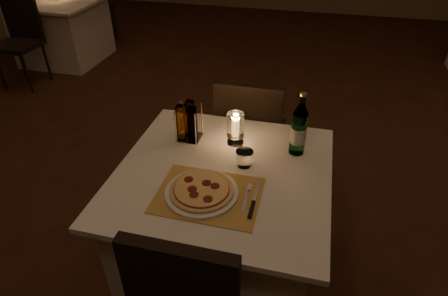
% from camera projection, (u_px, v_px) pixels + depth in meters
% --- Properties ---
extents(floor, '(8.00, 10.00, 0.02)m').
position_uv_depth(floor, '(227.00, 180.00, 2.89)').
color(floor, '#402014').
rests_on(floor, ground).
extents(main_table, '(1.00, 1.00, 0.74)m').
position_uv_depth(main_table, '(223.00, 226.00, 1.97)').
color(main_table, white).
rests_on(main_table, ground).
extents(chair_far, '(0.42, 0.42, 0.90)m').
position_uv_depth(chair_far, '(250.00, 128.00, 2.44)').
color(chair_far, black).
rests_on(chair_far, ground).
extents(placemat, '(0.45, 0.34, 0.00)m').
position_uv_depth(placemat, '(208.00, 195.00, 1.62)').
color(placemat, gold).
rests_on(placemat, main_table).
extents(plate, '(0.32, 0.32, 0.01)m').
position_uv_depth(plate, '(202.00, 192.00, 1.63)').
color(plate, white).
rests_on(plate, placemat).
extents(pizza, '(0.28, 0.28, 0.02)m').
position_uv_depth(pizza, '(202.00, 190.00, 1.62)').
color(pizza, '#D8B77F').
rests_on(pizza, plate).
extents(fork, '(0.02, 0.18, 0.00)m').
position_uv_depth(fork, '(247.00, 196.00, 1.62)').
color(fork, silver).
rests_on(fork, placemat).
extents(knife, '(0.02, 0.22, 0.01)m').
position_uv_depth(knife, '(253.00, 206.00, 1.56)').
color(knife, black).
rests_on(knife, placemat).
extents(tumbler, '(0.08, 0.08, 0.08)m').
position_uv_depth(tumbler, '(244.00, 159.00, 1.78)').
color(tumbler, white).
rests_on(tumbler, main_table).
extents(water_bottle, '(0.08, 0.08, 0.33)m').
position_uv_depth(water_bottle, '(299.00, 130.00, 1.82)').
color(water_bottle, '#58A35C').
rests_on(water_bottle, main_table).
extents(hurricane_candle, '(0.09, 0.09, 0.17)m').
position_uv_depth(hurricane_candle, '(235.00, 126.00, 1.91)').
color(hurricane_candle, white).
rests_on(hurricane_candle, main_table).
extents(cruet_caddy, '(0.12, 0.12, 0.21)m').
position_uv_depth(cruet_caddy, '(188.00, 123.00, 1.94)').
color(cruet_caddy, white).
rests_on(cruet_caddy, main_table).
extents(neighbor_table_left, '(1.00, 1.00, 0.74)m').
position_uv_depth(neighbor_table_left, '(63.00, 31.00, 4.69)').
color(neighbor_table_left, white).
rests_on(neighbor_table_left, ground).
extents(neighbor_chair_la, '(0.42, 0.42, 0.90)m').
position_uv_depth(neighbor_chair_la, '(20.00, 34.00, 4.02)').
color(neighbor_chair_la, black).
rests_on(neighbor_chair_la, ground).
extents(neighbor_chair_lb, '(0.42, 0.42, 0.90)m').
position_uv_depth(neighbor_chair_lb, '(90.00, 2.00, 5.16)').
color(neighbor_chair_lb, black).
rests_on(neighbor_chair_lb, ground).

